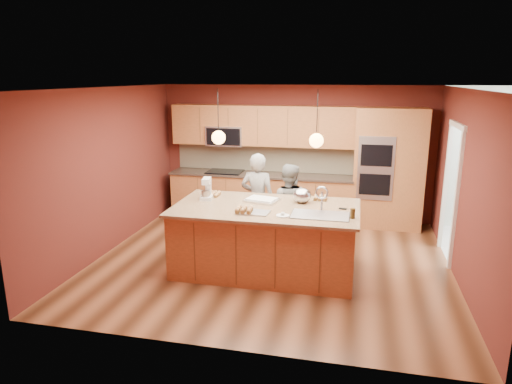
% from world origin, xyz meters
% --- Properties ---
extents(floor, '(5.50, 5.50, 0.00)m').
position_xyz_m(floor, '(0.00, 0.00, 0.00)').
color(floor, '#432413').
rests_on(floor, ground).
extents(ceiling, '(5.50, 5.50, 0.00)m').
position_xyz_m(ceiling, '(0.00, 0.00, 2.70)').
color(ceiling, white).
rests_on(ceiling, ground).
extents(wall_back, '(5.50, 0.00, 5.50)m').
position_xyz_m(wall_back, '(0.00, 2.50, 1.35)').
color(wall_back, '#551E19').
rests_on(wall_back, ground).
extents(wall_front, '(5.50, 0.00, 5.50)m').
position_xyz_m(wall_front, '(0.00, -2.50, 1.35)').
color(wall_front, '#551E19').
rests_on(wall_front, ground).
extents(wall_left, '(0.00, 5.00, 5.00)m').
position_xyz_m(wall_left, '(-2.75, 0.00, 1.35)').
color(wall_left, '#551E19').
rests_on(wall_left, ground).
extents(wall_right, '(0.00, 5.00, 5.00)m').
position_xyz_m(wall_right, '(2.75, 0.00, 1.35)').
color(wall_right, '#551E19').
rests_on(wall_right, ground).
extents(cabinet_run, '(3.74, 0.64, 2.30)m').
position_xyz_m(cabinet_run, '(-0.68, 2.25, 0.98)').
color(cabinet_run, brown).
rests_on(cabinet_run, floor).
extents(oven_column, '(1.30, 0.62, 2.30)m').
position_xyz_m(oven_column, '(1.85, 2.19, 1.15)').
color(oven_column, brown).
rests_on(oven_column, floor).
extents(doorway_trim, '(0.08, 1.11, 2.20)m').
position_xyz_m(doorway_trim, '(2.73, 0.80, 1.05)').
color(doorway_trim, silver).
rests_on(doorway_trim, wall_right).
extents(pendant_left, '(0.20, 0.20, 0.80)m').
position_xyz_m(pendant_left, '(-0.73, -0.34, 2.00)').
color(pendant_left, black).
rests_on(pendant_left, ceiling).
extents(pendant_right, '(0.20, 0.20, 0.80)m').
position_xyz_m(pendant_right, '(0.69, -0.34, 2.00)').
color(pendant_right, black).
rests_on(pendant_right, ceiling).
extents(island, '(2.72, 1.52, 1.38)m').
position_xyz_m(island, '(-0.01, -0.35, 0.51)').
color(island, brown).
rests_on(island, floor).
extents(person_left, '(0.61, 0.42, 1.62)m').
position_xyz_m(person_left, '(-0.37, 0.67, 0.81)').
color(person_left, black).
rests_on(person_left, floor).
extents(person_right, '(0.72, 0.57, 1.46)m').
position_xyz_m(person_right, '(0.15, 0.67, 0.73)').
color(person_right, slate).
rests_on(person_right, floor).
extents(stand_mixer, '(0.21, 0.27, 0.34)m').
position_xyz_m(stand_mixer, '(-1.01, -0.14, 1.15)').
color(stand_mixer, silver).
rests_on(stand_mixer, island).
extents(sheet_cake, '(0.56, 0.46, 0.05)m').
position_xyz_m(sheet_cake, '(-0.14, -0.07, 1.02)').
color(sheet_cake, silver).
rests_on(sheet_cake, island).
extents(cooling_rack, '(0.41, 0.30, 0.02)m').
position_xyz_m(cooling_rack, '(-0.10, -0.70, 1.01)').
color(cooling_rack, silver).
rests_on(cooling_rack, island).
extents(mixing_bowl, '(0.28, 0.28, 0.24)m').
position_xyz_m(mixing_bowl, '(0.47, -0.01, 1.11)').
color(mixing_bowl, '#B2B5B9').
rests_on(mixing_bowl, island).
extents(plate, '(0.18, 0.18, 0.01)m').
position_xyz_m(plate, '(0.30, -0.76, 1.01)').
color(plate, silver).
rests_on(plate, island).
extents(tumbler, '(0.07, 0.07, 0.14)m').
position_xyz_m(tumbler, '(1.23, -0.65, 1.07)').
color(tumbler, '#39270E').
rests_on(tumbler, island).
extents(phone, '(0.13, 0.08, 0.01)m').
position_xyz_m(phone, '(1.09, -0.23, 1.01)').
color(phone, black).
rests_on(phone, island).
extents(cupcakes_left, '(0.28, 0.28, 0.06)m').
position_xyz_m(cupcakes_left, '(-1.00, 0.07, 1.03)').
color(cupcakes_left, tan).
rests_on(cupcakes_left, island).
extents(cupcakes_rack, '(0.25, 0.25, 0.07)m').
position_xyz_m(cupcakes_rack, '(-0.25, -0.74, 1.06)').
color(cupcakes_rack, tan).
rests_on(cupcakes_rack, island).
extents(cupcakes_right, '(0.23, 0.23, 0.07)m').
position_xyz_m(cupcakes_right, '(0.73, 0.21, 1.03)').
color(cupcakes_right, tan).
rests_on(cupcakes_right, island).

